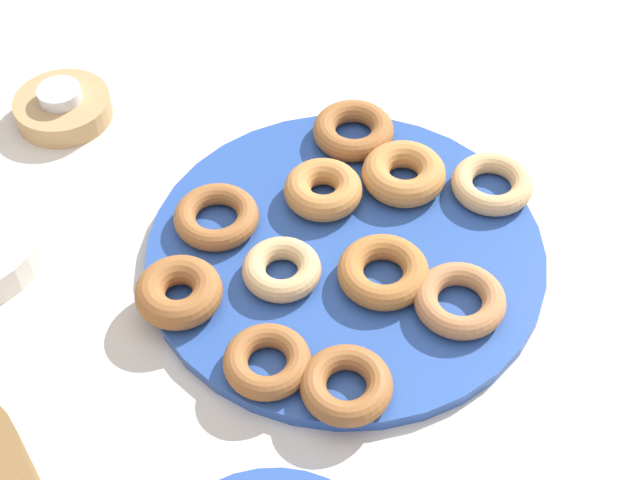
# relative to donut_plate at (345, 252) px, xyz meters

# --- Properties ---
(ground_plane) EXTENTS (2.40, 2.40, 0.00)m
(ground_plane) POSITION_rel_donut_plate_xyz_m (0.00, 0.00, -0.01)
(ground_plane) COLOR beige
(donut_plate) EXTENTS (0.40, 0.40, 0.01)m
(donut_plate) POSITION_rel_donut_plate_xyz_m (0.00, 0.00, 0.00)
(donut_plate) COLOR #284C9E
(donut_plate) RESTS_ON ground_plane
(donut_0) EXTENTS (0.11, 0.11, 0.02)m
(donut_0) POSITION_rel_donut_plate_xyz_m (-0.15, 0.09, 0.02)
(donut_0) COLOR #995B2D
(donut_0) RESTS_ON donut_plate
(donut_1) EXTENTS (0.12, 0.12, 0.03)m
(donut_1) POSITION_rel_donut_plate_xyz_m (0.05, -0.10, 0.02)
(donut_1) COLOR #BC7A3D
(donut_1) RESTS_ON donut_plate
(donut_2) EXTENTS (0.12, 0.12, 0.02)m
(donut_2) POSITION_rel_donut_plate_xyz_m (0.10, 0.10, 0.02)
(donut_2) COLOR #995B2D
(donut_2) RESTS_ON donut_plate
(donut_3) EXTENTS (0.11, 0.11, 0.02)m
(donut_3) POSITION_rel_donut_plate_xyz_m (-0.01, -0.18, 0.02)
(donut_3) COLOR tan
(donut_3) RESTS_ON donut_plate
(donut_4) EXTENTS (0.10, 0.10, 0.02)m
(donut_4) POSITION_rel_donut_plate_xyz_m (-0.00, 0.07, 0.02)
(donut_4) COLOR tan
(donut_4) RESTS_ON donut_plate
(donut_5) EXTENTS (0.09, 0.09, 0.02)m
(donut_5) POSITION_rel_donut_plate_xyz_m (-0.09, 0.14, 0.02)
(donut_5) COLOR #995B2D
(donut_5) RESTS_ON donut_plate
(donut_6) EXTENTS (0.12, 0.12, 0.02)m
(donut_6) POSITION_rel_donut_plate_xyz_m (-0.12, -0.05, 0.02)
(donut_6) COLOR #B27547
(donut_6) RESTS_ON donut_plate
(donut_7) EXTENTS (0.12, 0.12, 0.03)m
(donut_7) POSITION_rel_donut_plate_xyz_m (-0.05, -0.01, 0.02)
(donut_7) COLOR #AD6B33
(donut_7) RESTS_ON donut_plate
(donut_8) EXTENTS (0.13, 0.13, 0.03)m
(donut_8) POSITION_rel_donut_plate_xyz_m (0.13, -0.09, 0.02)
(donut_8) COLOR #995B2D
(donut_8) RESTS_ON donut_plate
(donut_9) EXTENTS (0.11, 0.11, 0.03)m
(donut_9) POSITION_rel_donut_plate_xyz_m (0.07, -0.02, 0.02)
(donut_9) COLOR #BC7A3D
(donut_9) RESTS_ON donut_plate
(donut_10) EXTENTS (0.12, 0.12, 0.03)m
(donut_10) POSITION_rel_donut_plate_xyz_m (0.02, 0.17, 0.02)
(donut_10) COLOR #995B2D
(donut_10) RESTS_ON donut_plate
(candle_holder) EXTENTS (0.11, 0.11, 0.03)m
(candle_holder) POSITION_rel_donut_plate_xyz_m (0.35, 0.17, 0.01)
(candle_holder) COLOR tan
(candle_holder) RESTS_ON ground_plane
(tealight) EXTENTS (0.05, 0.05, 0.01)m
(tealight) POSITION_rel_donut_plate_xyz_m (0.35, 0.17, 0.03)
(tealight) COLOR silver
(tealight) RESTS_ON candle_holder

